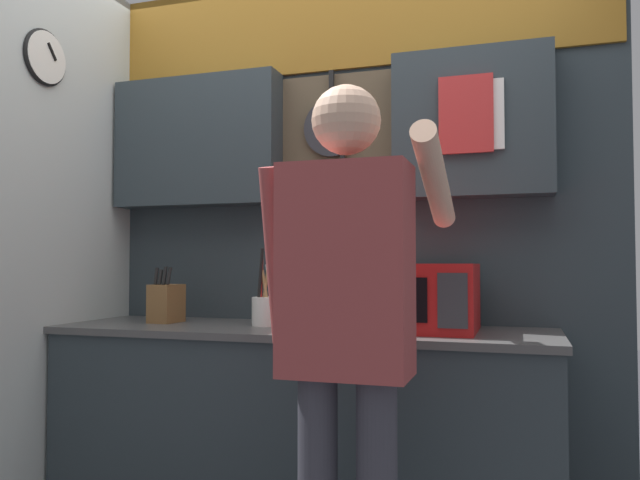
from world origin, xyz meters
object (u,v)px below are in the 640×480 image
(microwave, at_px, (414,297))
(person, at_px, (347,314))
(knife_block, at_px, (166,303))
(utensil_crock, at_px, (265,308))

(microwave, relative_size, person, 0.29)
(knife_block, height_order, person, person)
(microwave, bearing_deg, utensil_crock, 179.89)
(knife_block, bearing_deg, utensil_crock, 0.07)
(microwave, xyz_separation_m, knife_block, (-1.13, 0.00, -0.04))
(microwave, distance_m, person, 0.69)
(knife_block, relative_size, utensil_crock, 0.76)
(knife_block, relative_size, person, 0.15)
(microwave, xyz_separation_m, utensil_crock, (-0.64, 0.00, -0.06))
(microwave, bearing_deg, knife_block, 179.97)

